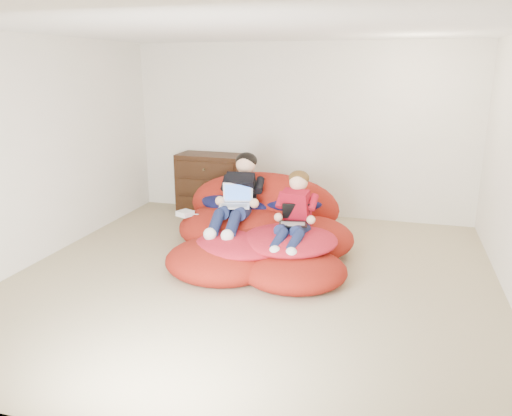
% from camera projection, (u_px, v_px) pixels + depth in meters
% --- Properties ---
extents(room_shell, '(5.10, 5.10, 2.77)m').
position_uv_depth(room_shell, '(252.00, 259.00, 5.22)').
color(room_shell, tan).
rests_on(room_shell, ground).
extents(dresser, '(1.01, 0.58, 0.89)m').
position_uv_depth(dresser, '(211.00, 183.00, 7.56)').
color(dresser, '#311C0D').
rests_on(dresser, ground).
extents(beanbag_pile, '(2.24, 2.36, 0.91)m').
position_uv_depth(beanbag_pile, '(261.00, 229.00, 6.00)').
color(beanbag_pile, '#A11D12').
rests_on(beanbag_pile, ground).
extents(cream_pillow, '(0.40, 0.26, 0.26)m').
position_uv_depth(cream_pillow, '(236.00, 185.00, 6.69)').
color(cream_pillow, beige).
rests_on(cream_pillow, beanbag_pile).
extents(older_boy, '(0.39, 1.25, 0.80)m').
position_uv_depth(older_boy, '(239.00, 193.00, 5.94)').
color(older_boy, black).
rests_on(older_boy, beanbag_pile).
extents(younger_boy, '(0.36, 0.94, 0.75)m').
position_uv_depth(younger_boy, '(295.00, 210.00, 5.44)').
color(younger_boy, '#A40E20').
rests_on(younger_boy, beanbag_pile).
extents(laptop_white, '(0.40, 0.36, 0.26)m').
position_uv_depth(laptop_white, '(236.00, 200.00, 5.86)').
color(laptop_white, silver).
rests_on(laptop_white, older_boy).
extents(laptop_black, '(0.34, 0.36, 0.21)m').
position_uv_depth(laptop_black, '(294.00, 218.00, 5.45)').
color(laptop_black, black).
rests_on(laptop_black, younger_boy).
extents(power_adapter, '(0.22, 0.22, 0.06)m').
position_uv_depth(power_adapter, '(185.00, 213.00, 6.12)').
color(power_adapter, silver).
rests_on(power_adapter, beanbag_pile).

